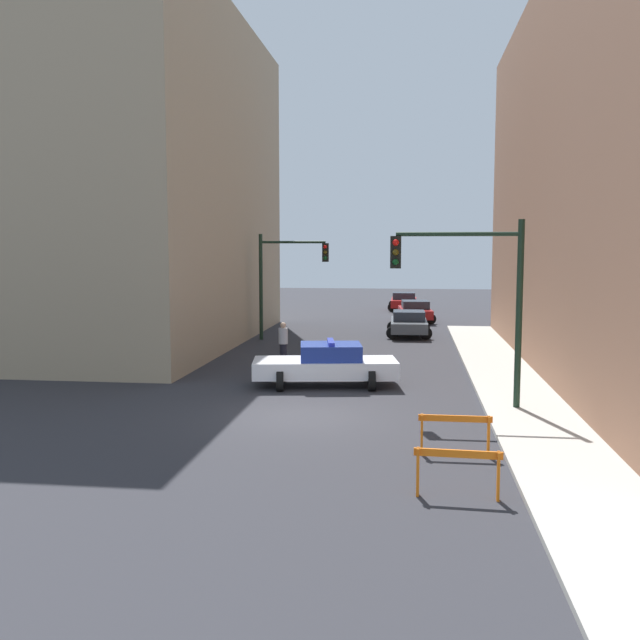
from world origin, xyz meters
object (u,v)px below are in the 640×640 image
(parked_car_mid, at_px, (415,311))
(parked_car_far, at_px, (404,301))
(traffic_light_far, at_px, (283,271))
(traffic_light_near, at_px, (476,285))
(pedestrian_crossing, at_px, (283,343))
(barrier_mid, at_px, (455,428))
(police_car, at_px, (326,364))
(parked_car_near, at_px, (409,323))
(barrier_front, at_px, (458,465))

(parked_car_mid, bearing_deg, parked_car_far, 90.76)
(traffic_light_far, distance_m, parked_car_far, 18.48)
(traffic_light_near, xyz_separation_m, pedestrian_crossing, (-6.69, 6.95, -2.67))
(parked_car_mid, xyz_separation_m, barrier_mid, (0.74, -28.27, -0.06))
(police_car, height_order, barrier_mid, police_car)
(parked_car_near, relative_size, parked_car_mid, 0.98)
(parked_car_near, height_order, pedestrian_crossing, pedestrian_crossing)
(pedestrian_crossing, relative_size, barrier_mid, 1.04)
(traffic_light_far, bearing_deg, barrier_front, -71.69)
(parked_car_near, distance_m, barrier_mid, 21.17)
(barrier_mid, bearing_deg, pedestrian_crossing, 117.20)
(traffic_light_near, distance_m, barrier_mid, 5.45)
(pedestrian_crossing, bearing_deg, traffic_light_far, 16.23)
(parked_car_mid, distance_m, pedestrian_crossing, 17.56)
(traffic_light_far, height_order, police_car, traffic_light_far)
(parked_car_mid, bearing_deg, barrier_mid, -93.25)
(traffic_light_far, relative_size, parked_car_mid, 1.17)
(barrier_mid, bearing_deg, police_car, 116.51)
(traffic_light_far, height_order, barrier_front, traffic_light_far)
(parked_car_mid, bearing_deg, barrier_front, -93.59)
(parked_car_mid, bearing_deg, traffic_light_far, -129.34)
(traffic_light_far, relative_size, parked_car_near, 1.20)
(police_car, height_order, parked_car_near, police_car)
(traffic_light_near, relative_size, parked_car_mid, 1.17)
(police_car, distance_m, parked_car_far, 28.80)
(pedestrian_crossing, relative_size, barrier_front, 1.04)
(police_car, relative_size, pedestrian_crossing, 2.97)
(parked_car_mid, distance_m, barrier_front, 30.97)
(parked_car_near, xyz_separation_m, pedestrian_crossing, (-4.81, -9.66, 0.19))
(police_car, distance_m, barrier_mid, 8.35)
(barrier_front, xyz_separation_m, barrier_mid, (0.11, 2.70, 0.00))
(pedestrian_crossing, distance_m, barrier_mid, 12.91)
(police_car, bearing_deg, parked_car_mid, -16.98)
(barrier_front, bearing_deg, barrier_mid, 87.66)
(traffic_light_near, distance_m, parked_car_near, 16.96)
(traffic_light_far, height_order, parked_car_near, traffic_light_far)
(parked_car_mid, height_order, pedestrian_crossing, pedestrian_crossing)
(pedestrian_crossing, bearing_deg, traffic_light_near, -130.16)
(traffic_light_near, height_order, pedestrian_crossing, traffic_light_near)
(police_car, relative_size, barrier_mid, 3.08)
(police_car, height_order, barrier_front, police_car)
(traffic_light_far, relative_size, parked_car_far, 1.21)
(parked_car_far, relative_size, barrier_mid, 2.69)
(parked_car_far, xyz_separation_m, barrier_front, (1.39, -38.89, -0.06))
(parked_car_near, xyz_separation_m, parked_car_far, (-0.41, 15.05, 0.00))
(pedestrian_crossing, bearing_deg, police_car, -145.63)
(traffic_light_near, relative_size, parked_car_near, 1.20)
(pedestrian_crossing, bearing_deg, parked_car_far, -4.17)
(parked_car_far, bearing_deg, parked_car_mid, -84.83)
(traffic_light_near, xyz_separation_m, parked_car_mid, (-1.53, 23.74, -2.86))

